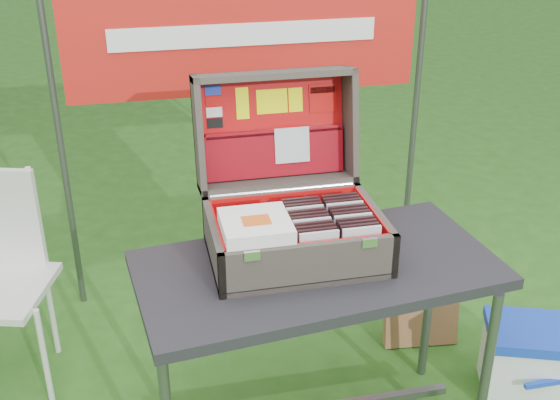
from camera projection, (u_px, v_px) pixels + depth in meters
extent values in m
cube|color=#242429|center=(317.00, 269.00, 2.39)|extent=(1.28, 0.74, 0.04)
cylinder|color=#59595B|center=(485.00, 381.00, 2.45)|extent=(0.04, 0.04, 0.72)
cylinder|color=#59595B|center=(159.00, 338.00, 2.66)|extent=(0.04, 0.04, 0.72)
cylinder|color=#59595B|center=(429.00, 303.00, 2.88)|extent=(0.04, 0.04, 0.72)
cube|color=#61574C|center=(296.00, 253.00, 2.42)|extent=(0.59, 0.42, 0.02)
cube|color=#61574C|center=(310.00, 266.00, 2.22)|extent=(0.59, 0.02, 0.16)
cube|color=#61574C|center=(283.00, 211.00, 2.57)|extent=(0.59, 0.02, 0.16)
cube|color=#61574C|center=(214.00, 245.00, 2.34)|extent=(0.02, 0.42, 0.16)
cube|color=#61574C|center=(374.00, 228.00, 2.45)|extent=(0.02, 0.42, 0.16)
cube|color=red|center=(296.00, 250.00, 2.42)|extent=(0.54, 0.37, 0.01)
cube|color=silver|center=(252.00, 256.00, 2.14)|extent=(0.05, 0.01, 0.03)
cube|color=silver|center=(370.00, 243.00, 2.22)|extent=(0.05, 0.01, 0.03)
cylinder|color=silver|center=(282.00, 190.00, 2.54)|extent=(0.53, 0.02, 0.02)
cube|color=#61574C|center=(272.00, 127.00, 2.62)|extent=(0.59, 0.10, 0.42)
cube|color=#61574C|center=(273.00, 75.00, 2.51)|extent=(0.59, 0.16, 0.05)
cube|color=#61574C|center=(278.00, 182.00, 2.61)|extent=(0.59, 0.16, 0.05)
cube|color=#61574C|center=(198.00, 135.00, 2.51)|extent=(0.02, 0.23, 0.44)
cube|color=#61574C|center=(350.00, 124.00, 2.61)|extent=(0.02, 0.23, 0.44)
cube|color=red|center=(273.00, 127.00, 2.61)|extent=(0.54, 0.07, 0.36)
cube|color=red|center=(309.00, 261.00, 2.23)|extent=(0.54, 0.01, 0.13)
cube|color=red|center=(284.00, 210.00, 2.55)|extent=(0.54, 0.01, 0.13)
cube|color=red|center=(218.00, 242.00, 2.34)|extent=(0.01, 0.37, 0.13)
cube|color=red|center=(370.00, 226.00, 2.44)|extent=(0.01, 0.37, 0.13)
cube|color=maroon|center=(275.00, 154.00, 2.62)|extent=(0.52, 0.06, 0.17)
cube|color=maroon|center=(274.00, 132.00, 2.59)|extent=(0.51, 0.02, 0.02)
cube|color=silver|center=(292.00, 145.00, 2.61)|extent=(0.13, 0.03, 0.13)
cube|color=#1933B2|center=(213.00, 90.00, 2.52)|extent=(0.06, 0.01, 0.04)
cube|color=red|center=(214.00, 101.00, 2.53)|extent=(0.06, 0.01, 0.04)
cube|color=white|center=(214.00, 112.00, 2.54)|extent=(0.06, 0.01, 0.04)
cube|color=black|center=(215.00, 123.00, 2.55)|extent=(0.06, 0.01, 0.04)
cube|color=#F8FE03|center=(242.00, 103.00, 2.56)|extent=(0.05, 0.02, 0.11)
cube|color=#F8FE03|center=(272.00, 101.00, 2.58)|extent=(0.12, 0.02, 0.09)
cube|color=#F8FE03|center=(295.00, 100.00, 2.60)|extent=(0.05, 0.02, 0.09)
cube|color=red|center=(323.00, 98.00, 2.62)|extent=(0.10, 0.02, 0.10)
cube|color=black|center=(323.00, 90.00, 2.61)|extent=(0.09, 0.01, 0.02)
cube|color=silver|center=(319.00, 252.00, 2.25)|extent=(0.13, 0.01, 0.15)
cube|color=black|center=(317.00, 249.00, 2.27)|extent=(0.13, 0.01, 0.15)
cube|color=black|center=(315.00, 245.00, 2.29)|extent=(0.13, 0.01, 0.15)
cube|color=black|center=(313.00, 242.00, 2.31)|extent=(0.13, 0.01, 0.15)
cube|color=silver|center=(311.00, 239.00, 2.33)|extent=(0.13, 0.01, 0.15)
cube|color=black|center=(310.00, 235.00, 2.35)|extent=(0.13, 0.01, 0.15)
cube|color=black|center=(308.00, 232.00, 2.37)|extent=(0.13, 0.01, 0.15)
cube|color=black|center=(306.00, 229.00, 2.39)|extent=(0.13, 0.01, 0.15)
cube|color=silver|center=(305.00, 226.00, 2.41)|extent=(0.13, 0.01, 0.15)
cube|color=black|center=(303.00, 223.00, 2.43)|extent=(0.13, 0.01, 0.15)
cube|color=black|center=(301.00, 220.00, 2.45)|extent=(0.13, 0.01, 0.15)
cube|color=black|center=(300.00, 217.00, 2.47)|extent=(0.13, 0.01, 0.15)
cube|color=silver|center=(361.00, 248.00, 2.27)|extent=(0.13, 0.01, 0.15)
cube|color=black|center=(359.00, 244.00, 2.29)|extent=(0.13, 0.01, 0.15)
cube|color=black|center=(356.00, 241.00, 2.32)|extent=(0.13, 0.01, 0.15)
cube|color=black|center=(354.00, 238.00, 2.34)|extent=(0.13, 0.01, 0.15)
cube|color=silver|center=(352.00, 234.00, 2.36)|extent=(0.13, 0.01, 0.15)
cube|color=black|center=(350.00, 231.00, 2.38)|extent=(0.13, 0.01, 0.15)
cube|color=black|center=(348.00, 228.00, 2.40)|extent=(0.13, 0.01, 0.15)
cube|color=black|center=(346.00, 225.00, 2.42)|extent=(0.13, 0.01, 0.15)
cube|color=silver|center=(344.00, 222.00, 2.44)|extent=(0.13, 0.01, 0.15)
cube|color=black|center=(342.00, 219.00, 2.46)|extent=(0.13, 0.01, 0.15)
cube|color=black|center=(340.00, 216.00, 2.48)|extent=(0.13, 0.01, 0.15)
cube|color=black|center=(338.00, 213.00, 2.50)|extent=(0.13, 0.01, 0.15)
cube|color=white|center=(256.00, 231.00, 2.26)|extent=(0.22, 0.22, 0.00)
cube|color=white|center=(256.00, 230.00, 2.26)|extent=(0.22, 0.22, 0.00)
cube|color=white|center=(256.00, 228.00, 2.25)|extent=(0.22, 0.22, 0.00)
cube|color=white|center=(256.00, 227.00, 2.25)|extent=(0.22, 0.22, 0.00)
cube|color=white|center=(256.00, 225.00, 2.25)|extent=(0.22, 0.22, 0.00)
cube|color=white|center=(256.00, 224.00, 2.25)|extent=(0.22, 0.22, 0.00)
cube|color=white|center=(256.00, 223.00, 2.25)|extent=(0.22, 0.22, 0.00)
cube|color=white|center=(256.00, 221.00, 2.24)|extent=(0.22, 0.22, 0.00)
cube|color=white|center=(256.00, 220.00, 2.24)|extent=(0.22, 0.22, 0.00)
cube|color=#D85919|center=(256.00, 220.00, 2.23)|extent=(0.09, 0.07, 0.00)
cube|color=white|center=(529.00, 365.00, 2.86)|extent=(0.42, 0.37, 0.28)
cube|color=#143CBE|center=(535.00, 333.00, 2.79)|extent=(0.44, 0.39, 0.04)
cube|color=#143CBE|center=(551.00, 382.00, 2.72)|extent=(0.22, 0.02, 0.02)
cylinder|color=silver|center=(45.00, 359.00, 2.76)|extent=(0.02, 0.02, 0.46)
cylinder|color=silver|center=(51.00, 309.00, 3.06)|extent=(0.02, 0.02, 0.46)
cylinder|color=silver|center=(36.00, 216.00, 2.88)|extent=(0.02, 0.02, 0.43)
cube|color=#A3673E|center=(421.00, 309.00, 3.16)|extent=(0.34, 0.14, 0.36)
cylinder|color=#59595B|center=(60.00, 143.00, 3.16)|extent=(0.03, 0.03, 1.70)
cylinder|color=#59595B|center=(415.00, 116.00, 3.48)|extent=(0.03, 0.03, 1.70)
cube|color=#B51A14|center=(245.00, 34.00, 3.11)|extent=(1.60, 0.02, 0.55)
cube|color=white|center=(245.00, 34.00, 3.10)|extent=(1.20, 0.00, 0.10)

